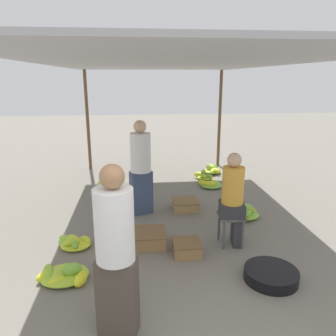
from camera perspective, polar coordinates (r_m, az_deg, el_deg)
The scene contains 19 objects.
canopy_post_back_left at distance 8.69m, azimuth -13.82°, elevation 7.96°, with size 0.08×0.08×2.53m, color brown.
canopy_post_back_right at distance 8.90m, azimuth 8.98°, elevation 8.38°, with size 0.08×0.08×2.53m, color brown.
canopy_tarp at distance 5.29m, azimuth -0.06°, elevation 17.82°, with size 3.85×6.97×0.04m, color #B2B2B7.
vendor_foreground at distance 3.03m, azimuth -9.13°, elevation -13.96°, with size 0.43×0.43×1.65m.
stool at distance 4.79m, azimuth 10.92°, elevation -9.04°, with size 0.34×0.34×0.46m.
vendor_seated at distance 4.67m, azimuth 11.37°, elevation -5.11°, with size 0.39×0.39×1.36m.
basin_black at distance 4.27m, azimuth 17.50°, elevation -17.33°, with size 0.64×0.64×0.14m.
banana_pile_left_0 at distance 4.29m, azimuth -17.77°, elevation -17.30°, with size 0.65×0.53×0.22m.
banana_pile_left_1 at distance 4.95m, azimuth -16.13°, elevation -12.38°, with size 0.54×0.46×0.18m.
banana_pile_left_2 at distance 6.88m, azimuth -11.12°, elevation -3.75°, with size 0.40×0.46×0.26m.
banana_pile_left_3 at distance 7.44m, azimuth -9.86°, elevation -2.48°, with size 0.59×0.53×0.19m.
banana_pile_right_0 at distance 7.28m, azimuth 7.48°, elevation -2.85°, with size 0.53×0.49×0.17m.
banana_pile_right_1 at distance 7.77m, azimuth 6.25°, elevation -1.43°, with size 0.46×0.53×0.25m.
banana_pile_right_2 at distance 5.82m, azimuth 13.04°, elevation -7.65°, with size 0.55×0.60×0.27m.
banana_pile_right_3 at distance 8.31m, azimuth 7.79°, elevation -0.32°, with size 0.45×0.51×0.24m.
crate_near at distance 6.04m, azimuth 3.02°, elevation -6.38°, with size 0.46×0.46×0.18m.
crate_mid at distance 4.60m, azimuth 3.30°, elevation -13.72°, with size 0.38×0.38×0.18m.
crate_far at distance 4.82m, azimuth -3.33°, elevation -12.07°, with size 0.48×0.48×0.21m.
shopper_walking_mid at distance 5.65m, azimuth -4.77°, elevation 0.28°, with size 0.46×0.46×1.66m.
Camera 1 is at (-0.54, -1.67, 2.33)m, focal length 35.00 mm.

